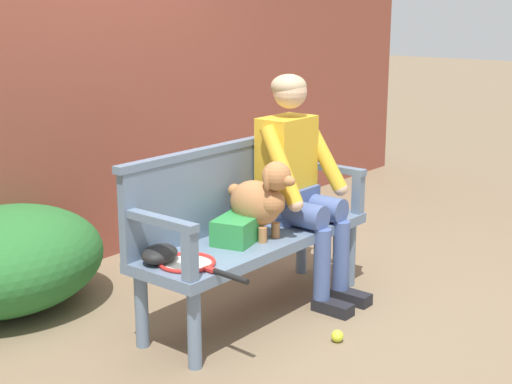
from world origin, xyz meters
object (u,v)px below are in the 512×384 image
object	(u,v)px
tennis_racket	(191,264)
tennis_ball	(337,336)
sports_bag	(238,230)
dog_on_bench	(261,199)
person_seated	(298,177)
garden_bench	(256,246)
baseball_glove	(160,254)

from	to	relation	value
tennis_racket	tennis_ball	distance (m)	0.89
tennis_ball	sports_bag	bearing A→B (deg)	103.55
dog_on_bench	person_seated	bearing A→B (deg)	6.08
person_seated	sports_bag	distance (m)	0.57
garden_bench	tennis_racket	distance (m)	0.60
tennis_racket	tennis_ball	world-z (taller)	tennis_racket
tennis_racket	baseball_glove	world-z (taller)	baseball_glove
garden_bench	dog_on_bench	size ratio (longest dim) A/B	3.48
baseball_glove	tennis_ball	size ratio (longest dim) A/B	3.33
dog_on_bench	tennis_ball	xyz separation A→B (m)	(-0.00, -0.52, -0.66)
baseball_glove	sports_bag	world-z (taller)	sports_bag
person_seated	baseball_glove	bearing A→B (deg)	174.44
sports_bag	tennis_ball	world-z (taller)	sports_bag
baseball_glove	dog_on_bench	bearing A→B (deg)	-30.08
garden_bench	tennis_ball	bearing A→B (deg)	-92.49
baseball_glove	garden_bench	bearing A→B (deg)	-24.96
dog_on_bench	sports_bag	world-z (taller)	dog_on_bench
dog_on_bench	tennis_ball	size ratio (longest dim) A/B	6.85
dog_on_bench	tennis_racket	bearing A→B (deg)	-179.13
person_seated	dog_on_bench	distance (m)	0.40
dog_on_bench	tennis_ball	world-z (taller)	dog_on_bench
baseball_glove	tennis_racket	bearing A→B (deg)	-83.76
person_seated	baseball_glove	size ratio (longest dim) A/B	6.10
tennis_racket	baseball_glove	xyz separation A→B (m)	(-0.07, 0.15, 0.04)
baseball_glove	sports_bag	size ratio (longest dim) A/B	0.79
dog_on_bench	baseball_glove	bearing A→B (deg)	167.31
person_seated	tennis_racket	size ratio (longest dim) A/B	2.36
person_seated	baseball_glove	xyz separation A→B (m)	(-1.03, 0.10, -0.22)
person_seated	sports_bag	size ratio (longest dim) A/B	4.79
person_seated	tennis_ball	world-z (taller)	person_seated
garden_bench	tennis_racket	world-z (taller)	tennis_racket
person_seated	tennis_ball	bearing A→B (deg)	-125.40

